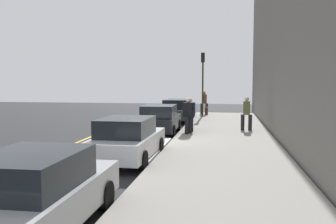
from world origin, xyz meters
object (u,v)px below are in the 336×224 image
Objects in this scene: parked_car_silver at (35,193)px; pedestrian_brown_coat at (204,102)px; parked_car_white at (127,139)px; pedestrian_navy_coat at (190,113)px; parked_car_black at (160,120)px; pedestrian_olive_coat at (246,112)px; parked_car_charcoal at (178,110)px; rolling_suitcase at (206,111)px; pedestrian_black_coat at (188,115)px; traffic_light_pole at (203,74)px.

pedestrian_brown_coat reaches higher than parked_car_silver.
parked_car_silver is 0.99× the size of parked_car_white.
pedestrian_brown_coat is 1.05× the size of pedestrian_navy_coat.
pedestrian_olive_coat is at bearing -76.65° from parked_car_black.
pedestrian_olive_coat is (1.06, -4.47, 0.34)m from parked_car_black.
pedestrian_olive_coat is 3.01m from pedestrian_navy_coat.
parked_car_black is 6.20m from parked_car_charcoal.
pedestrian_brown_coat is at bearing -5.73° from parked_car_white.
parked_car_white is 16.47m from rolling_suitcase.
parked_car_charcoal is at bearing 11.52° from pedestrian_black_coat.
pedestrian_olive_coat is 9.53m from pedestrian_brown_coat.
pedestrian_olive_coat is at bearing -29.98° from parked_car_white.
parked_car_silver is 23.03m from pedestrian_brown_coat.
pedestrian_brown_coat reaches higher than parked_car_charcoal.
parked_car_white is 6.59m from parked_car_black.
parked_car_white is 0.93× the size of traffic_light_pole.
parked_car_silver is 2.38× the size of pedestrian_brown_coat.
pedestrian_navy_coat is (-5.87, -1.39, 0.31)m from parked_car_charcoal.
rolling_suitcase is at bearing -10.54° from traffic_light_pole.
parked_car_white is at bearing 174.27° from pedestrian_brown_coat.
pedestrian_brown_coat reaches higher than rolling_suitcase.
traffic_light_pole is at bearing 178.94° from pedestrian_brown_coat.
pedestrian_olive_coat is at bearing -140.04° from parked_car_charcoal.
parked_car_white is 0.90× the size of parked_car_charcoal.
traffic_light_pole reaches higher than rolling_suitcase.
pedestrian_brown_coat reaches higher than parked_car_white.
pedestrian_black_coat is at bearing 177.88° from rolling_suitcase.
pedestrian_brown_coat is at bearing -4.30° from parked_car_silver.
pedestrian_black_coat is at bearing 179.00° from traffic_light_pole.
traffic_light_pole is (-1.63, 0.03, 2.16)m from pedestrian_brown_coat.
pedestrian_black_coat is at bearing -111.27° from parked_car_black.
parked_car_white is 2.51× the size of pedestrian_navy_coat.
parked_car_silver is at bearing 179.55° from parked_car_charcoal.
traffic_light_pole is (7.49, 2.76, 2.18)m from pedestrian_olive_coat.
parked_car_silver is at bearing 175.46° from traffic_light_pole.
traffic_light_pole is 4.98× the size of rolling_suitcase.
parked_car_black is at bearing 168.72° from traffic_light_pole.
parked_car_white is at bearing 173.45° from rolling_suitcase.
pedestrian_navy_coat reaches higher than parked_car_black.
parked_car_black is 1.70m from pedestrian_black_coat.
parked_car_white is at bearing 150.02° from pedestrian_olive_coat.
rolling_suitcase is (-0.42, -0.19, -0.67)m from pedestrian_brown_coat.
traffic_light_pole is at bearing -33.31° from parked_car_charcoal.
pedestrian_olive_coat is at bearing -60.36° from pedestrian_black_coat.
pedestrian_olive_coat is at bearing -17.86° from parked_car_silver.
parked_car_white is at bearing 166.00° from pedestrian_black_coat.
pedestrian_olive_coat reaches higher than parked_car_charcoal.
parked_car_white is 2.44× the size of pedestrian_olive_coat.
parked_car_charcoal is 6.04m from pedestrian_navy_coat.
pedestrian_olive_coat is 1.03× the size of pedestrian_navy_coat.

